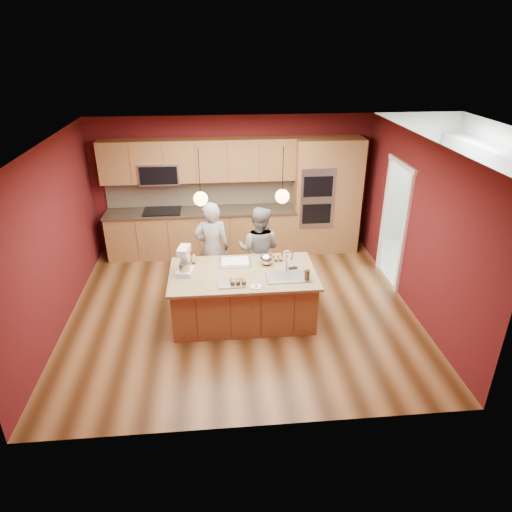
{
  "coord_description": "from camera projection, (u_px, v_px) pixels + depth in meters",
  "views": [
    {
      "loc": [
        -0.36,
        -6.34,
        4.05
      ],
      "look_at": [
        0.23,
        -0.1,
        1.0
      ],
      "focal_mm": 32.0,
      "sensor_mm": 36.0,
      "label": 1
    }
  ],
  "objects": [
    {
      "name": "wall_left",
      "position": [
        53.0,
        240.0,
        6.66
      ],
      "size": [
        0.0,
        5.0,
        5.0
      ],
      "primitive_type": "plane",
      "rotation": [
        1.57,
        0.0,
        1.57
      ],
      "color": "#4D1113",
      "rests_on": "ground"
    },
    {
      "name": "stand_mixer",
      "position": [
        185.0,
        262.0,
        6.8
      ],
      "size": [
        0.28,
        0.34,
        0.42
      ],
      "rotation": [
        0.0,
        0.0,
        -0.2
      ],
      "color": "white",
      "rests_on": "island"
    },
    {
      "name": "floor",
      "position": [
        242.0,
        309.0,
        7.48
      ],
      "size": [
        5.5,
        5.5,
        0.0
      ],
      "primitive_type": "plane",
      "color": "#3E240F",
      "rests_on": "ground"
    },
    {
      "name": "mixing_bowl",
      "position": [
        266.0,
        259.0,
        7.1
      ],
      "size": [
        0.22,
        0.22,
        0.19
      ],
      "primitive_type": "ellipsoid",
      "color": "silver",
      "rests_on": "island"
    },
    {
      "name": "cabinet_run",
      "position": [
        199.0,
        207.0,
        9.0
      ],
      "size": [
        3.74,
        0.64,
        2.3
      ],
      "color": "brown",
      "rests_on": "floor"
    },
    {
      "name": "phone",
      "position": [
        293.0,
        268.0,
        7.01
      ],
      "size": [
        0.16,
        0.11,
        0.01
      ],
      "primitive_type": "cube",
      "rotation": [
        0.0,
        0.0,
        0.23
      ],
      "color": "black",
      "rests_on": "island"
    },
    {
      "name": "tumbler",
      "position": [
        307.0,
        275.0,
        6.65
      ],
      "size": [
        0.08,
        0.08,
        0.16
      ],
      "primitive_type": "cylinder",
      "color": "#3A2413",
      "rests_on": "island"
    },
    {
      "name": "island",
      "position": [
        244.0,
        295.0,
        7.06
      ],
      "size": [
        2.21,
        1.24,
        1.19
      ],
      "color": "brown",
      "rests_on": "floor"
    },
    {
      "name": "cupcakes_rack",
      "position": [
        238.0,
        281.0,
        6.54
      ],
      "size": [
        0.25,
        0.17,
        0.08
      ],
      "primitive_type": null,
      "color": "tan",
      "rests_on": "island"
    },
    {
      "name": "cooling_rack",
      "position": [
        232.0,
        283.0,
        6.56
      ],
      "size": [
        0.39,
        0.28,
        0.02
      ],
      "primitive_type": "cube",
      "rotation": [
        0.0,
        0.0,
        0.01
      ],
      "color": "#A2A4A9",
      "rests_on": "island"
    },
    {
      "name": "wall_right",
      "position": [
        416.0,
        227.0,
        7.12
      ],
      "size": [
        0.0,
        5.0,
        5.0
      ],
      "primitive_type": "plane",
      "rotation": [
        1.57,
        0.0,
        -1.57
      ],
      "color": "#4D1113",
      "rests_on": "ground"
    },
    {
      "name": "doorway_trim",
      "position": [
        394.0,
        225.0,
        7.97
      ],
      "size": [
        0.08,
        1.11,
        2.2
      ],
      "primitive_type": null,
      "color": "white",
      "rests_on": "wall_right"
    },
    {
      "name": "pendant_right",
      "position": [
        282.0,
        196.0,
        6.42
      ],
      "size": [
        0.2,
        0.2,
        0.8
      ],
      "color": "black",
      "rests_on": "ceiling"
    },
    {
      "name": "oven_column",
      "position": [
        326.0,
        196.0,
        9.1
      ],
      "size": [
        1.3,
        0.62,
        2.3
      ],
      "color": "brown",
      "rests_on": "floor"
    },
    {
      "name": "wall_front",
      "position": [
        256.0,
        329.0,
        4.65
      ],
      "size": [
        5.5,
        0.0,
        5.5
      ],
      "primitive_type": "plane",
      "rotation": [
        -1.57,
        0.0,
        0.0
      ],
      "color": "#4D1113",
      "rests_on": "ground"
    },
    {
      "name": "cupcakes_right",
      "position": [
        278.0,
        258.0,
        7.28
      ],
      "size": [
        0.14,
        0.22,
        0.06
      ],
      "primitive_type": null,
      "color": "tan",
      "rests_on": "island"
    },
    {
      "name": "sheet_cake",
      "position": [
        235.0,
        262.0,
        7.15
      ],
      "size": [
        0.49,
        0.36,
        0.05
      ],
      "rotation": [
        0.0,
        0.0,
        -0.01
      ],
      "color": "white",
      "rests_on": "island"
    },
    {
      "name": "cupcakes_left",
      "position": [
        189.0,
        259.0,
        7.22
      ],
      "size": [
        0.21,
        0.28,
        0.06
      ],
      "primitive_type": null,
      "color": "tan",
      "rests_on": "island"
    },
    {
      "name": "laundry_room",
      "position": [
        481.0,
        167.0,
        8.07
      ],
      "size": [
        2.6,
        2.7,
        2.7
      ],
      "color": "silver",
      "rests_on": "ground"
    },
    {
      "name": "wall_back",
      "position": [
        233.0,
        184.0,
        9.13
      ],
      "size": [
        5.5,
        0.0,
        5.5
      ],
      "primitive_type": "plane",
      "rotation": [
        1.57,
        0.0,
        0.0
      ],
      "color": "#4D1113",
      "rests_on": "ground"
    },
    {
      "name": "dryer",
      "position": [
        449.0,
        233.0,
        8.93
      ],
      "size": [
        0.79,
        0.81,
        1.11
      ],
      "primitive_type": "cube",
      "rotation": [
        0.0,
        0.0,
        -0.15
      ],
      "color": "white",
      "rests_on": "floor"
    },
    {
      "name": "ceiling",
      "position": [
        239.0,
        143.0,
        6.3
      ],
      "size": [
        5.5,
        5.5,
        0.0
      ],
      "primitive_type": "plane",
      "rotation": [
        3.14,
        0.0,
        0.0
      ],
      "color": "white",
      "rests_on": "ground"
    },
    {
      "name": "person_left",
      "position": [
        212.0,
        249.0,
        7.63
      ],
      "size": [
        0.61,
        0.42,
        1.64
      ],
      "primitive_type": "imported",
      "rotation": [
        0.0,
        0.0,
        3.18
      ],
      "color": "black",
      "rests_on": "floor"
    },
    {
      "name": "pendant_left",
      "position": [
        201.0,
        199.0,
        6.32
      ],
      "size": [
        0.2,
        0.2,
        0.8
      ],
      "color": "black",
      "rests_on": "ceiling"
    },
    {
      "name": "washer",
      "position": [
        466.0,
        250.0,
        8.33
      ],
      "size": [
        0.73,
        0.75,
        1.0
      ],
      "primitive_type": "cube",
      "rotation": [
        0.0,
        0.0,
        -0.2
      ],
      "color": "white",
      "rests_on": "floor"
    },
    {
      "name": "plate",
      "position": [
        256.0,
        287.0,
        6.48
      ],
      "size": [
        0.16,
        0.16,
        0.01
      ],
      "primitive_type": "cylinder",
      "color": "silver",
      "rests_on": "island"
    },
    {
      "name": "person_right",
      "position": [
        259.0,
        250.0,
        7.72
      ],
      "size": [
        0.9,
        0.8,
        1.53
      ],
      "primitive_type": "imported",
      "rotation": [
        0.0,
        0.0,
        2.78
      ],
      "color": "slate",
      "rests_on": "floor"
    }
  ]
}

